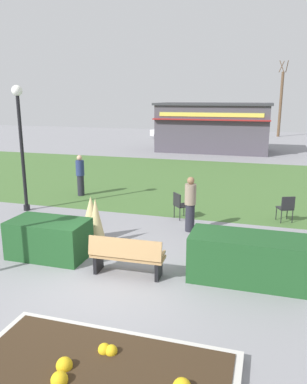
% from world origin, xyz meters
% --- Properties ---
extents(ground_plane, '(80.00, 80.00, 0.00)m').
position_xyz_m(ground_plane, '(0.00, 0.00, 0.00)').
color(ground_plane, gray).
extents(lawn_patch, '(36.00, 12.00, 0.01)m').
position_xyz_m(lawn_patch, '(0.00, 11.01, 0.00)').
color(lawn_patch, '#446B33').
rests_on(lawn_patch, ground_plane).
extents(flower_bed, '(3.98, 2.19, 0.32)m').
position_xyz_m(flower_bed, '(1.21, -2.77, 0.09)').
color(flower_bed, beige).
rests_on(flower_bed, ground_plane).
extents(park_bench, '(1.72, 0.58, 0.95)m').
position_xyz_m(park_bench, '(0.42, 0.51, 0.48)').
color(park_bench, tan).
rests_on(park_bench, ground_plane).
extents(hedge_left, '(1.97, 1.10, 0.97)m').
position_xyz_m(hedge_left, '(-1.86, 0.97, 0.48)').
color(hedge_left, '#1E4C23').
rests_on(hedge_left, ground_plane).
extents(hedge_right, '(2.51, 1.10, 1.04)m').
position_xyz_m(hedge_right, '(3.04, 1.08, 0.52)').
color(hedge_right, '#1E4C23').
rests_on(hedge_right, ground_plane).
extents(ornamental_grass_behind_left, '(0.56, 0.56, 1.35)m').
position_xyz_m(ornamental_grass_behind_left, '(-1.03, 2.01, 0.67)').
color(ornamental_grass_behind_left, '#D1BC7F').
rests_on(ornamental_grass_behind_left, ground_plane).
extents(ornamental_grass_behind_right, '(0.75, 0.75, 1.29)m').
position_xyz_m(ornamental_grass_behind_right, '(-1.33, 2.35, 0.64)').
color(ornamental_grass_behind_right, '#D1BC7F').
rests_on(ornamental_grass_behind_right, ground_plane).
extents(lamppost_mid, '(0.36, 0.36, 4.38)m').
position_xyz_m(lamppost_mid, '(-4.88, 4.34, 2.74)').
color(lamppost_mid, black).
rests_on(lamppost_mid, ground_plane).
extents(trash_bin, '(0.52, 0.52, 0.87)m').
position_xyz_m(trash_bin, '(3.57, 0.93, 0.43)').
color(trash_bin, '#2D4233').
rests_on(trash_bin, ground_plane).
extents(food_kiosk, '(8.35, 4.62, 3.56)m').
position_xyz_m(food_kiosk, '(-0.62, 21.84, 1.79)').
color(food_kiosk, '#47424C').
rests_on(food_kiosk, ground_plane).
extents(cafe_chair_west, '(0.62, 0.62, 0.89)m').
position_xyz_m(cafe_chair_west, '(0.64, 4.96, 0.53)').
color(cafe_chair_west, black).
rests_on(cafe_chair_west, ground_plane).
extents(cafe_chair_east, '(0.58, 0.58, 0.89)m').
position_xyz_m(cafe_chair_east, '(4.04, 5.59, 0.53)').
color(cafe_chair_east, black).
rests_on(cafe_chair_east, ground_plane).
extents(person_strolling, '(0.34, 0.34, 1.69)m').
position_xyz_m(person_strolling, '(-3.98, 6.83, 0.86)').
color(person_strolling, '#23232D').
rests_on(person_strolling, ground_plane).
extents(person_standing, '(0.34, 0.34, 1.69)m').
position_xyz_m(person_standing, '(1.21, 3.87, 0.86)').
color(person_standing, '#23232D').
rests_on(person_standing, ground_plane).
extents(parked_car_west_slot, '(4.25, 2.16, 1.20)m').
position_xyz_m(parked_car_west_slot, '(-5.71, 29.75, 0.64)').
color(parked_car_west_slot, silver).
rests_on(parked_car_west_slot, ground_plane).
extents(tree_left_bg, '(0.91, 0.96, 7.48)m').
position_xyz_m(tree_left_bg, '(4.34, 34.55, 3.37)').
color(tree_left_bg, brown).
rests_on(tree_left_bg, ground_plane).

